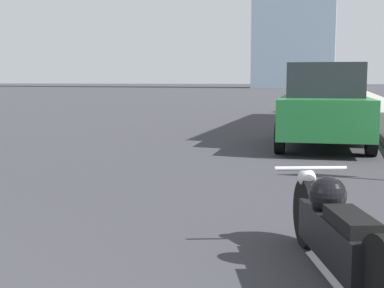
% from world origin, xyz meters
% --- Properties ---
extents(sidewalk, '(2.33, 240.00, 0.15)m').
position_xyz_m(sidewalk, '(5.59, 40.00, 0.07)').
color(sidewalk, '#9E998E').
rests_on(sidewalk, ground_plane).
extents(motorcycle, '(0.94, 2.22, 0.74)m').
position_xyz_m(motorcycle, '(3.40, 3.21, 0.37)').
color(motorcycle, black).
rests_on(motorcycle, ground_plane).
extents(parked_car_green, '(2.11, 4.32, 1.83)m').
position_xyz_m(parked_car_green, '(3.09, 11.34, 0.89)').
color(parked_car_green, '#1E6B33').
rests_on(parked_car_green, ground_plane).
extents(parked_car_blue, '(2.18, 4.31, 1.68)m').
position_xyz_m(parked_car_blue, '(3.20, 24.42, 0.86)').
color(parked_car_blue, '#1E3899').
rests_on(parked_car_blue, ground_plane).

